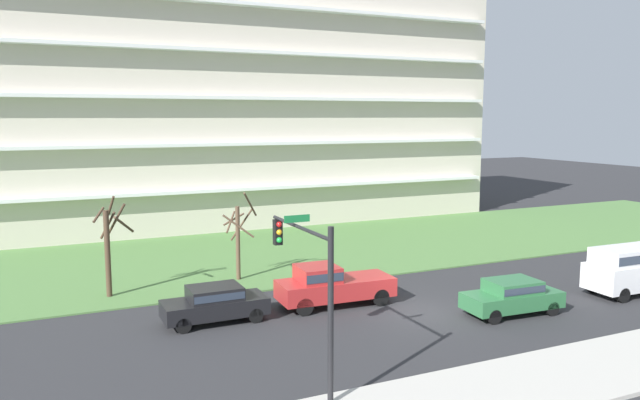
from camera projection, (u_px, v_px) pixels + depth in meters
name	position (u px, v px, depth m)	size (l,w,h in m)	color
ground	(421.00, 312.00, 27.85)	(160.00, 160.00, 0.00)	#2D2D30
sidewalk_curb_near	(557.00, 378.00, 20.65)	(80.00, 4.00, 0.15)	#BCB7AD
grass_lawn_strip	(299.00, 250.00, 40.43)	(80.00, 16.00, 0.08)	#547F42
apartment_building	(231.00, 100.00, 52.21)	(42.41, 14.17, 20.06)	beige
tree_far_left	(109.00, 245.00, 29.71)	(1.95, 2.24, 4.97)	#4C3828
tree_left	(239.00, 236.00, 32.80)	(2.09, 2.05, 4.87)	brown
van_white_near_left	(636.00, 266.00, 30.56)	(5.25, 2.12, 2.36)	white
sedan_green_center_left	(512.00, 295.00, 27.37)	(4.50, 2.06, 1.57)	#2D6B3D
sedan_black_center_right	(215.00, 302.00, 26.32)	(4.40, 1.81, 1.57)	black
pickup_red_near_right	(331.00, 284.00, 28.60)	(5.48, 2.24, 1.95)	#B22828
traffic_signal_mast	(308.00, 272.00, 19.68)	(0.90, 4.70, 5.54)	black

